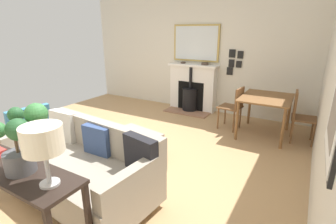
% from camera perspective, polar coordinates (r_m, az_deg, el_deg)
% --- Properties ---
extents(ground_plane, '(5.85, 5.59, 0.01)m').
position_cam_1_polar(ground_plane, '(4.11, -12.56, -9.19)').
color(ground_plane, tan).
extents(wall_left, '(0.12, 5.59, 2.78)m').
position_cam_1_polar(wall_left, '(6.14, 5.62, 13.74)').
color(wall_left, beige).
rests_on(wall_left, ground).
extents(fireplace, '(0.64, 1.19, 1.10)m').
position_cam_1_polar(fireplace, '(6.02, 5.50, 4.94)').
color(fireplace, '#93664C').
rests_on(fireplace, ground).
extents(mirror_over_mantel, '(0.04, 1.12, 0.82)m').
position_cam_1_polar(mirror_over_mantel, '(6.00, 6.38, 15.33)').
color(mirror_over_mantel, tan).
extents(mantel_bowl_near, '(0.12, 0.12, 0.04)m').
position_cam_1_polar(mantel_bowl_near, '(6.07, 3.45, 11.19)').
color(mantel_bowl_near, '#47382D').
rests_on(mantel_bowl_near, fireplace).
extents(mantel_bowl_far, '(0.16, 0.16, 0.06)m').
position_cam_1_polar(mantel_bowl_far, '(5.84, 8.41, 10.85)').
color(mantel_bowl_far, '#47382D').
rests_on(mantel_bowl_far, fireplace).
extents(sofa, '(1.06, 1.90, 0.85)m').
position_cam_1_polar(sofa, '(3.09, -18.72, -11.78)').
color(sofa, '#B2B2B7').
rests_on(sofa, ground).
extents(ottoman, '(0.79, 0.85, 0.36)m').
position_cam_1_polar(ottoman, '(3.87, -8.30, -6.95)').
color(ottoman, '#B2B2B7').
rests_on(ottoman, ground).
extents(armchair_accent, '(0.76, 0.68, 0.79)m').
position_cam_1_polar(armchair_accent, '(4.40, -29.60, -2.77)').
color(armchair_accent, brown).
rests_on(armchair_accent, ground).
extents(console_table, '(0.38, 1.59, 0.79)m').
position_cam_1_polar(console_table, '(2.58, -32.80, -11.77)').
color(console_table, black).
rests_on(console_table, ground).
extents(table_lamp_far_end, '(0.28, 0.28, 0.46)m').
position_cam_1_polar(table_lamp_far_end, '(1.91, -26.64, -5.84)').
color(table_lamp_far_end, '#B2B2B7').
rests_on(table_lamp_far_end, console_table).
extents(potted_plant, '(0.50, 0.39, 0.54)m').
position_cam_1_polar(potted_plant, '(2.18, -31.80, -4.73)').
color(potted_plant, '#4C4C51').
rests_on(potted_plant, console_table).
extents(dining_table, '(1.03, 0.84, 0.73)m').
position_cam_1_polar(dining_table, '(4.80, 21.43, 2.17)').
color(dining_table, brown).
rests_on(dining_table, ground).
extents(dining_chair_near_fireplace, '(0.44, 0.44, 0.84)m').
position_cam_1_polar(dining_chair_near_fireplace, '(4.93, 14.85, 1.60)').
color(dining_chair_near_fireplace, brown).
rests_on(dining_chair_near_fireplace, ground).
extents(dining_chair_by_back_wall, '(0.43, 0.43, 0.88)m').
position_cam_1_polar(dining_chair_by_back_wall, '(4.79, 27.75, -0.23)').
color(dining_chair_by_back_wall, brown).
rests_on(dining_chair_by_back_wall, ground).
extents(photo_gallery_row, '(0.02, 0.33, 0.55)m').
position_cam_1_polar(photo_gallery_row, '(5.73, 14.83, 11.09)').
color(photo_gallery_row, black).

